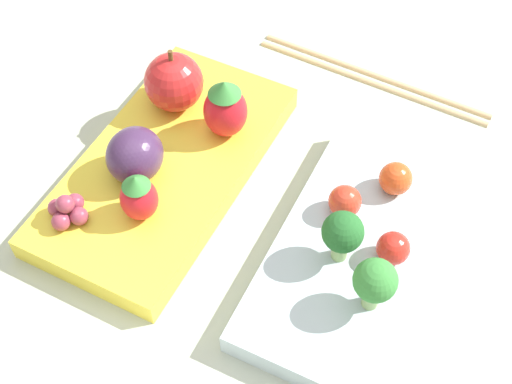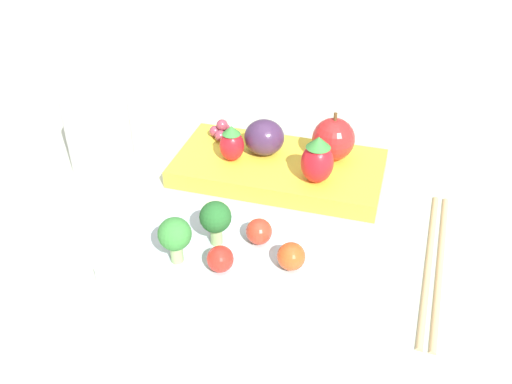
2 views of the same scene
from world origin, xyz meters
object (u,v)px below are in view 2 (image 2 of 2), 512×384
Objects in this scene: apple at (333,139)px; strawberry_1 at (317,160)px; grape_cluster at (222,131)px; cherry_tomato_1 at (291,256)px; drinking_cup at (99,132)px; chopsticks_pair at (435,262)px; strawberry_0 at (232,144)px; bento_box_fruit at (279,168)px; broccoli_floret_1 at (175,235)px; cherry_tomato_0 at (220,259)px; bento_box_savoury at (228,258)px; cherry_tomato_2 at (259,232)px; plum at (264,137)px; broccoli_floret_0 at (216,218)px.

strawberry_1 is (0.01, 0.05, 0.00)m from apple.
strawberry_1 is 0.14m from grape_cluster.
drinking_cup is (0.24, -0.14, 0.01)m from cherry_tomato_1.
drinking_cup is 0.42× the size of chopsticks_pair.
grape_cluster is (0.02, -0.05, -0.01)m from strawberry_0.
bento_box_fruit is 5.32× the size of broccoli_floret_1.
broccoli_floret_1 is 1.91× the size of cherry_tomato_0.
broccoli_floret_1 is (0.04, 0.02, 0.04)m from bento_box_savoury.
cherry_tomato_2 is (-0.02, -0.04, 0.00)m from cherry_tomato_0.
cherry_tomato_0 is 0.11× the size of chopsticks_pair.
grape_cluster is 0.35× the size of drinking_cup.
cherry_tomato_2 reaches higher than bento_box_fruit.
bento_box_savoury is 0.06m from broccoli_floret_1.
cherry_tomato_2 is (-0.02, -0.02, 0.02)m from bento_box_savoury.
plum is 0.06m from grape_cluster.
strawberry_1 is at bearing 77.65° from apple.
cherry_tomato_2 is at bearing -144.24° from bento_box_savoury.
cherry_tomato_0 is at bearing 105.19° from grape_cluster.
cherry_tomato_0 is at bearing 139.30° from drinking_cup.
cherry_tomato_1 is 0.23m from grape_cluster.
cherry_tomato_1 reaches higher than bento_box_savoury.
cherry_tomato_1 is at bearing 120.61° from strawberry_0.
bento_box_fruit is at bearing -95.74° from bento_box_savoury.
broccoli_floret_0 is at bearing 58.36° from strawberry_1.
drinking_cup reaches higher than strawberry_1.
cherry_tomato_1 is at bearing 166.26° from broccoli_floret_0.
cherry_tomato_1 and cherry_tomato_2 have the same top height.
chopsticks_pair is at bearing -170.38° from cherry_tomato_2.
strawberry_0 is (0.03, -0.15, 0.03)m from bento_box_savoury.
broccoli_floret_1 is 0.22m from grape_cluster.
apple is (-0.11, -0.20, -0.00)m from broccoli_floret_1.
strawberry_0 is (-0.00, -0.17, -0.01)m from broccoli_floret_1.
apple is 1.75× the size of grape_cluster.
broccoli_floret_1 is at bearing 79.56° from plum.
chopsticks_pair is (-0.12, 0.08, -0.04)m from strawberry_1.
broccoli_floret_1 is 0.10m from cherry_tomato_1.
cherry_tomato_0 is 0.05m from cherry_tomato_2.
bento_box_fruit is 5.64× the size of strawberry_0.
strawberry_0 is 0.10m from strawberry_1.
strawberry_0 reaches higher than grape_cluster.
broccoli_floret_0 is 0.20× the size of chopsticks_pair.
strawberry_1 is at bearing -123.72° from broccoli_floret_1.
bento_box_fruit is at bearing 147.78° from plum.
apple is 0.62× the size of drinking_cup.
cherry_tomato_0 is 0.97× the size of cherry_tomato_2.
bento_box_savoury is at bearing -8.94° from cherry_tomato_1.
cherry_tomato_1 is at bearing 104.31° from bento_box_fruit.
apple is (-0.01, -0.19, 0.01)m from cherry_tomato_1.
strawberry_0 is at bearing 33.42° from plum.
plum reaches higher than bento_box_fruit.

